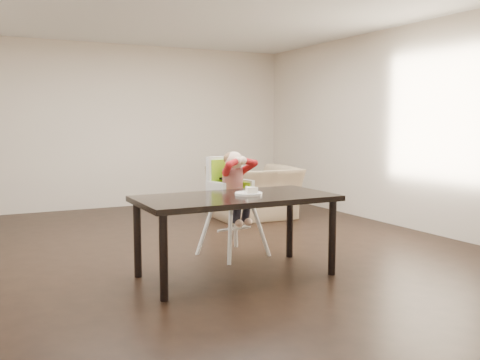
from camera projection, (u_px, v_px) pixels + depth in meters
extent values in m
plane|color=black|center=(199.00, 251.00, 5.91)|extent=(7.00, 7.00, 0.00)
cube|color=beige|center=(118.00, 126.00, 8.87)|extent=(6.00, 0.02, 2.70)
cube|color=beige|center=(466.00, 136.00, 2.66)|extent=(6.00, 0.02, 2.70)
cube|color=beige|center=(407.00, 127.00, 7.11)|extent=(0.02, 7.00, 2.70)
cube|color=white|center=(197.00, 0.00, 5.62)|extent=(6.00, 7.00, 0.02)
cube|color=black|center=(236.00, 198.00, 4.88)|extent=(1.80, 0.90, 0.05)
cylinder|color=black|center=(164.00, 258.00, 4.23)|extent=(0.07, 0.07, 0.70)
cylinder|color=black|center=(332.00, 238.00, 4.96)|extent=(0.07, 0.07, 0.70)
cylinder|color=black|center=(137.00, 240.00, 4.88)|extent=(0.07, 0.07, 0.70)
cylinder|color=black|center=(290.00, 224.00, 5.62)|extent=(0.07, 0.07, 0.70)
cylinder|color=white|center=(230.00, 234.00, 5.39)|extent=(0.05, 0.05, 0.59)
cylinder|color=white|center=(261.00, 229.00, 5.66)|extent=(0.05, 0.05, 0.59)
cylinder|color=white|center=(205.00, 228.00, 5.71)|extent=(0.05, 0.05, 0.59)
cylinder|color=white|center=(235.00, 223.00, 5.98)|extent=(0.05, 0.05, 0.59)
cube|color=white|center=(233.00, 201.00, 5.66)|extent=(0.50, 0.47, 0.05)
cube|color=#94DD1C|center=(233.00, 197.00, 5.65)|extent=(0.40, 0.39, 0.03)
cube|color=white|center=(223.00, 177.00, 5.75)|extent=(0.42, 0.15, 0.44)
cube|color=#94DD1C|center=(225.00, 178.00, 5.73)|extent=(0.35, 0.10, 0.40)
cube|color=black|center=(225.00, 179.00, 5.63)|extent=(0.07, 0.19, 0.02)
cube|color=black|center=(235.00, 178.00, 5.71)|extent=(0.07, 0.19, 0.02)
cylinder|color=#A91F13|center=(233.00, 182.00, 5.63)|extent=(0.29, 0.29, 0.28)
sphere|color=beige|center=(234.00, 161.00, 5.59)|extent=(0.23, 0.23, 0.19)
ellipsoid|color=brown|center=(232.00, 158.00, 5.61)|extent=(0.23, 0.22, 0.15)
sphere|color=beige|center=(237.00, 161.00, 5.49)|extent=(0.10, 0.10, 0.08)
sphere|color=beige|center=(243.00, 160.00, 5.54)|extent=(0.10, 0.10, 0.08)
cylinder|color=white|center=(249.00, 194.00, 4.91)|extent=(0.32, 0.32, 0.02)
torus|color=white|center=(249.00, 193.00, 4.91)|extent=(0.32, 0.32, 0.01)
imported|color=#988261|center=(254.00, 184.00, 7.87)|extent=(1.20, 0.81, 1.02)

